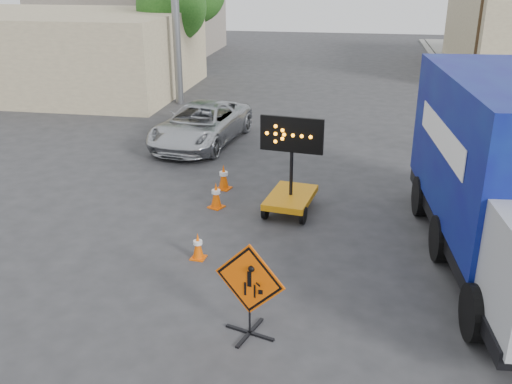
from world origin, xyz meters
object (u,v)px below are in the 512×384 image
(pickup_truck, at_px, (201,124))
(box_truck, at_px, (507,187))
(construction_sign, at_px, (250,288))
(arrow_board, at_px, (291,191))

(pickup_truck, height_order, box_truck, box_truck)
(pickup_truck, distance_m, box_truck, 11.85)
(construction_sign, height_order, pickup_truck, construction_sign)
(arrow_board, bearing_deg, construction_sign, -82.65)
(pickup_truck, bearing_deg, arrow_board, -46.87)
(arrow_board, distance_m, box_truck, 5.43)
(arrow_board, height_order, pickup_truck, arrow_board)
(construction_sign, height_order, box_truck, box_truck)
(arrow_board, height_order, box_truck, box_truck)
(pickup_truck, bearing_deg, box_truck, -33.09)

